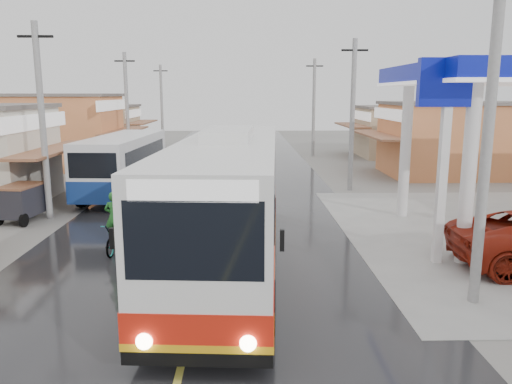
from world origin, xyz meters
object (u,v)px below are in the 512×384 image
second_bus (124,163)px  cyclist (116,232)px  tricycle_near (21,201)px  coach_bus (230,200)px

second_bus → cyclist: bearing=-75.1°
second_bus → tricycle_near: second_bus is taller
second_bus → cyclist: second_bus is taller
second_bus → coach_bus: bearing=-59.0°
cyclist → coach_bus: bearing=-12.6°
second_bus → cyclist: (2.04, -9.90, -0.95)m
coach_bus → tricycle_near: (-8.71, 5.32, -1.12)m
coach_bus → second_bus: 12.53m
coach_bus → cyclist: (-3.80, 1.18, -1.32)m
coach_bus → tricycle_near: bearing=152.2°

